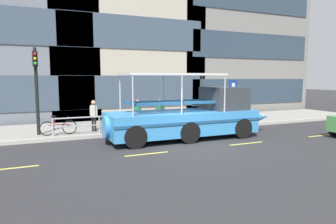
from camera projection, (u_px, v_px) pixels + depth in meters
The scene contains 13 objects.
ground_plane at pixel (190, 144), 13.54m from camera, with size 120.00×120.00×0.00m, color #2B2B2D.
sidewalk at pixel (149, 125), 18.64m from camera, with size 32.00×4.80×0.18m, color gray.
curb_edge at pixel (164, 131), 16.37m from camera, with size 32.00×0.18×0.18m, color #B2ADA3.
lane_centreline at pixel (200, 148), 12.72m from camera, with size 25.80×0.12×0.01m.
curb_guardrail at pixel (160, 118), 16.57m from camera, with size 11.25×0.09×0.88m.
traffic_light_pole at pixel (36, 83), 14.47m from camera, with size 0.24×0.46×4.25m.
parking_sign at pixel (233, 93), 19.10m from camera, with size 0.60×0.12×2.68m.
leaned_bicycle at pixel (58, 127), 14.75m from camera, with size 1.74×0.46×0.96m.
duck_tour_boat at pixel (192, 117), 14.90m from camera, with size 9.20×2.52×3.19m.
pedestrian_near_bow at pixel (203, 106), 18.71m from camera, with size 0.24×0.50×1.75m.
pedestrian_mid_left at pixel (159, 110), 17.16m from camera, with size 0.39×0.31×1.58m.
pedestrian_mid_right at pixel (138, 110), 17.59m from camera, with size 0.37×0.31×1.55m.
pedestrian_near_stern at pixel (94, 113), 15.73m from camera, with size 0.35×0.36×1.63m.
Camera 1 is at (-6.19, -11.80, 2.98)m, focal length 32.03 mm.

